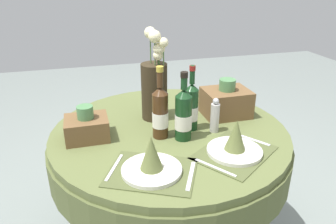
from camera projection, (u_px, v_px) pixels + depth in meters
name	position (u px, v px, depth m)	size (l,w,h in m)	color
dining_table	(170.00, 153.00, 1.67)	(1.20, 1.20, 0.75)	#5B6638
place_setting_left	(152.00, 162.00, 1.24)	(0.42, 0.38, 0.16)	#4E562F
place_setting_right	(235.00, 144.00, 1.38)	(0.43, 0.41, 0.16)	#4E562F
flower_vase	(155.00, 85.00, 1.66)	(0.14, 0.14, 0.48)	#332819
wine_bottle_left	(160.00, 112.00, 1.49)	(0.08, 0.08, 0.35)	#422814
wine_bottle_right	(183.00, 115.00, 1.47)	(0.08, 0.08, 0.33)	#143819
wine_bottle_rear	(191.00, 107.00, 1.56)	(0.07, 0.07, 0.33)	#143819
pepper_mill	(215.00, 116.00, 1.55)	(0.04, 0.04, 0.18)	#B7B2AD
woven_basket_side_left	(87.00, 127.00, 1.50)	(0.20, 0.17, 0.16)	brown
woven_basket_side_right	(226.00, 102.00, 1.73)	(0.24, 0.19, 0.20)	brown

